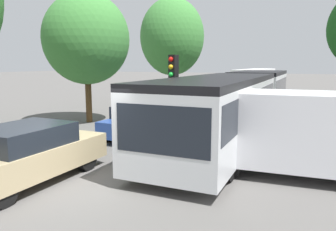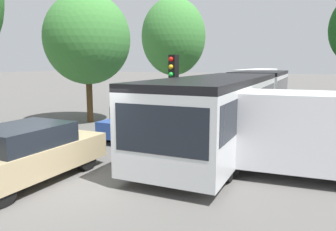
{
  "view_description": "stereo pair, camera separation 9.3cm",
  "coord_description": "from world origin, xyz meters",
  "px_view_note": "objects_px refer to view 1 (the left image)",
  "views": [
    {
      "loc": [
        5.25,
        -6.32,
        3.08
      ],
      "look_at": [
        0.2,
        4.33,
        1.2
      ],
      "focal_mm": 35.0,
      "sensor_mm": 36.0,
      "label": 1
    },
    {
      "loc": [
        5.33,
        -6.28,
        3.08
      ],
      "look_at": [
        0.2,
        4.33,
        1.2
      ],
      "focal_mm": 35.0,
      "sensor_mm": 36.0,
      "label": 2
    }
  ],
  "objects_px": {
    "queued_car_blue": "(140,121)",
    "traffic_light": "(173,79)",
    "city_bus_rear": "(255,78)",
    "tree_left_mid": "(87,41)",
    "queued_car_tan": "(27,153)",
    "tree_left_far": "(172,37)",
    "articulated_bus": "(241,98)",
    "queued_car_graphite": "(220,96)",
    "queued_car_green": "(193,104)",
    "white_van": "(303,132)"
  },
  "relations": [
    {
      "from": "queued_car_blue",
      "to": "traffic_light",
      "type": "relative_size",
      "value": 1.16
    },
    {
      "from": "city_bus_rear",
      "to": "tree_left_mid",
      "type": "relative_size",
      "value": 1.73
    },
    {
      "from": "queued_car_tan",
      "to": "queued_car_blue",
      "type": "height_order",
      "value": "queued_car_tan"
    },
    {
      "from": "queued_car_tan",
      "to": "tree_left_far",
      "type": "bearing_deg",
      "value": 12.24
    },
    {
      "from": "city_bus_rear",
      "to": "queued_car_tan",
      "type": "height_order",
      "value": "city_bus_rear"
    },
    {
      "from": "articulated_bus",
      "to": "traffic_light",
      "type": "height_order",
      "value": "traffic_light"
    },
    {
      "from": "traffic_light",
      "to": "tree_left_far",
      "type": "xyz_separation_m",
      "value": [
        -5.43,
        11.72,
        2.56
      ]
    },
    {
      "from": "queued_car_graphite",
      "to": "tree_left_far",
      "type": "height_order",
      "value": "tree_left_far"
    },
    {
      "from": "queued_car_graphite",
      "to": "traffic_light",
      "type": "xyz_separation_m",
      "value": [
        1.63,
        -11.82,
        1.8
      ]
    },
    {
      "from": "queued_car_tan",
      "to": "queued_car_graphite",
      "type": "distance_m",
      "value": 17.22
    },
    {
      "from": "city_bus_rear",
      "to": "tree_left_far",
      "type": "xyz_separation_m",
      "value": [
        -3.63,
        -14.33,
        3.64
      ]
    },
    {
      "from": "queued_car_green",
      "to": "white_van",
      "type": "distance_m",
      "value": 10.62
    },
    {
      "from": "queued_car_graphite",
      "to": "city_bus_rear",
      "type": "bearing_deg",
      "value": 0.71
    },
    {
      "from": "city_bus_rear",
      "to": "tree_left_far",
      "type": "relative_size",
      "value": 1.44
    },
    {
      "from": "articulated_bus",
      "to": "queued_car_graphite",
      "type": "distance_m",
      "value": 8.68
    },
    {
      "from": "tree_left_mid",
      "to": "white_van",
      "type": "bearing_deg",
      "value": -21.65
    },
    {
      "from": "queued_car_tan",
      "to": "queued_car_graphite",
      "type": "bearing_deg",
      "value": -0.31
    },
    {
      "from": "queued_car_blue",
      "to": "tree_left_mid",
      "type": "height_order",
      "value": "tree_left_mid"
    },
    {
      "from": "queued_car_graphite",
      "to": "tree_left_mid",
      "type": "relative_size",
      "value": 0.59
    },
    {
      "from": "queued_car_tan",
      "to": "tree_left_far",
      "type": "xyz_separation_m",
      "value": [
        -3.71,
        17.11,
        4.3
      ]
    },
    {
      "from": "traffic_light",
      "to": "queued_car_green",
      "type": "bearing_deg",
      "value": -148.55
    },
    {
      "from": "white_van",
      "to": "queued_car_blue",
      "type": "bearing_deg",
      "value": -24.59
    },
    {
      "from": "queued_car_green",
      "to": "queued_car_graphite",
      "type": "height_order",
      "value": "queued_car_green"
    },
    {
      "from": "queued_car_green",
      "to": "tree_left_far",
      "type": "relative_size",
      "value": 0.51
    },
    {
      "from": "articulated_bus",
      "to": "tree_left_mid",
      "type": "distance_m",
      "value": 8.19
    },
    {
      "from": "white_van",
      "to": "traffic_light",
      "type": "bearing_deg",
      "value": -26.19
    },
    {
      "from": "queued_car_green",
      "to": "tree_left_far",
      "type": "height_order",
      "value": "tree_left_far"
    },
    {
      "from": "city_bus_rear",
      "to": "tree_left_mid",
      "type": "height_order",
      "value": "tree_left_mid"
    },
    {
      "from": "articulated_bus",
      "to": "queued_car_green",
      "type": "distance_m",
      "value": 4.45
    },
    {
      "from": "articulated_bus",
      "to": "queued_car_graphite",
      "type": "height_order",
      "value": "articulated_bus"
    },
    {
      "from": "articulated_bus",
      "to": "queued_car_tan",
      "type": "distance_m",
      "value": 9.88
    },
    {
      "from": "white_van",
      "to": "city_bus_rear",
      "type": "bearing_deg",
      "value": -81.84
    },
    {
      "from": "articulated_bus",
      "to": "tree_left_far",
      "type": "relative_size",
      "value": 2.22
    },
    {
      "from": "queued_car_green",
      "to": "city_bus_rear",
      "type": "bearing_deg",
      "value": 0.31
    },
    {
      "from": "city_bus_rear",
      "to": "queued_car_blue",
      "type": "distance_m",
      "value": 25.6
    },
    {
      "from": "city_bus_rear",
      "to": "queued_car_graphite",
      "type": "distance_m",
      "value": 14.25
    },
    {
      "from": "city_bus_rear",
      "to": "queued_car_green",
      "type": "xyz_separation_m",
      "value": [
        0.1,
        -19.44,
        -0.7
      ]
    },
    {
      "from": "queued_car_graphite",
      "to": "white_van",
      "type": "relative_size",
      "value": 0.77
    },
    {
      "from": "traffic_light",
      "to": "tree_left_far",
      "type": "bearing_deg",
      "value": -138.1
    },
    {
      "from": "white_van",
      "to": "tree_left_far",
      "type": "bearing_deg",
      "value": -58.17
    },
    {
      "from": "queued_car_graphite",
      "to": "white_van",
      "type": "xyz_separation_m",
      "value": [
        6.35,
        -13.66,
        0.55
      ]
    },
    {
      "from": "tree_left_far",
      "to": "city_bus_rear",
      "type": "bearing_deg",
      "value": 75.78
    },
    {
      "from": "queued_car_tan",
      "to": "tree_left_mid",
      "type": "height_order",
      "value": "tree_left_mid"
    },
    {
      "from": "white_van",
      "to": "articulated_bus",
      "type": "bearing_deg",
      "value": -66.98
    },
    {
      "from": "queued_car_graphite",
      "to": "tree_left_far",
      "type": "bearing_deg",
      "value": 91.52
    },
    {
      "from": "articulated_bus",
      "to": "white_van",
      "type": "distance_m",
      "value": 6.44
    },
    {
      "from": "queued_car_tan",
      "to": "queued_car_blue",
      "type": "distance_m",
      "value": 5.86
    },
    {
      "from": "white_van",
      "to": "tree_left_far",
      "type": "relative_size",
      "value": 0.65
    },
    {
      "from": "city_bus_rear",
      "to": "queued_car_green",
      "type": "height_order",
      "value": "city_bus_rear"
    },
    {
      "from": "queued_car_graphite",
      "to": "tree_left_far",
      "type": "distance_m",
      "value": 5.79
    }
  ]
}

